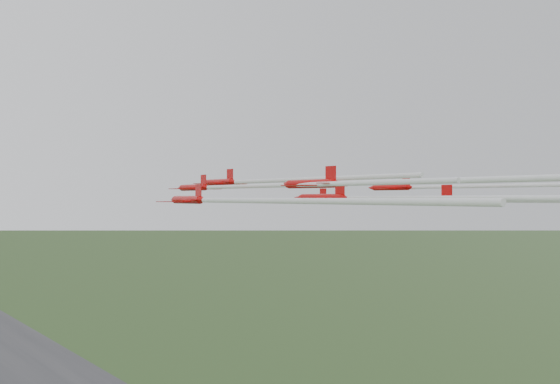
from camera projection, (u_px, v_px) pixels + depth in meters
jet_lead at (255, 181)px, 103.92m from camera, size 9.74×54.58×2.92m
jet_row2_left at (242, 186)px, 84.89m from camera, size 8.05×56.48×2.40m
jet_row2_right at (373, 200)px, 97.71m from camera, size 7.86×57.02×2.35m
jet_row3_left at (237, 200)px, 68.69m from camera, size 8.77×54.18×2.45m
jet_row3_mid at (370, 198)px, 82.60m from camera, size 9.36×47.80×2.81m
jet_row3_right at (455, 186)px, 92.86m from camera, size 7.91×52.44×2.37m
jet_row4_left at (442, 181)px, 58.45m from camera, size 8.28×67.01×2.48m
jet_row4_right at (560, 200)px, 68.68m from camera, size 8.20×66.94×2.47m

